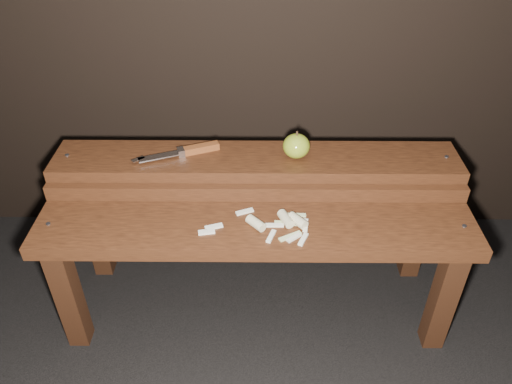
{
  "coord_description": "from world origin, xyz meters",
  "views": [
    {
      "loc": [
        0.01,
        -1.07,
        1.29
      ],
      "look_at": [
        0.0,
        0.06,
        0.45
      ],
      "focal_mm": 35.0,
      "sensor_mm": 36.0,
      "label": 1
    }
  ],
  "objects_px": {
    "bench_front_tier": "(256,246)",
    "apple": "(296,146)",
    "knife": "(190,150)",
    "bench_rear_tier": "(256,181)"
  },
  "relations": [
    {
      "from": "bench_front_tier",
      "to": "knife",
      "type": "xyz_separation_m",
      "value": [
        -0.2,
        0.25,
        0.16
      ]
    },
    {
      "from": "bench_front_tier",
      "to": "apple",
      "type": "relative_size",
      "value": 14.36
    },
    {
      "from": "bench_front_tier",
      "to": "knife",
      "type": "bearing_deg",
      "value": 128.52
    },
    {
      "from": "bench_rear_tier",
      "to": "apple",
      "type": "relative_size",
      "value": 14.36
    },
    {
      "from": "knife",
      "to": "apple",
      "type": "bearing_deg",
      "value": -2.61
    },
    {
      "from": "bench_rear_tier",
      "to": "knife",
      "type": "xyz_separation_m",
      "value": [
        -0.2,
        0.02,
        0.1
      ]
    },
    {
      "from": "bench_front_tier",
      "to": "apple",
      "type": "bearing_deg",
      "value": 63.27
    },
    {
      "from": "bench_front_tier",
      "to": "bench_rear_tier",
      "type": "distance_m",
      "value": 0.23
    },
    {
      "from": "bench_front_tier",
      "to": "knife",
      "type": "height_order",
      "value": "knife"
    },
    {
      "from": "bench_front_tier",
      "to": "knife",
      "type": "relative_size",
      "value": 4.79
    }
  ]
}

